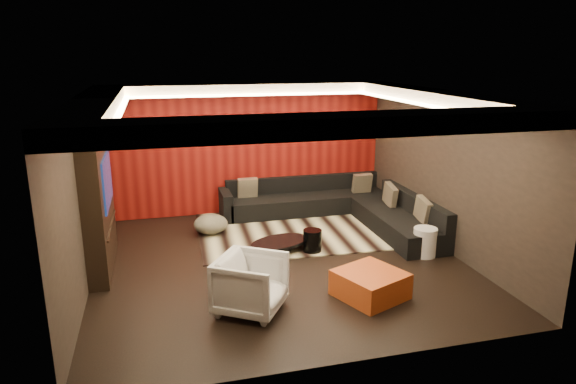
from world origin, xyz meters
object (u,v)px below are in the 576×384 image
object	(u,v)px
orange_ottoman	(370,284)
sectional_sofa	(339,208)
drum_stool	(312,240)
armchair	(251,284)
white_side_table	(425,242)
coffee_table	(280,246)

from	to	relation	value
orange_ottoman	sectional_sofa	world-z (taller)	sectional_sofa
drum_stool	armchair	size ratio (longest dim) A/B	0.45
white_side_table	armchair	size ratio (longest dim) A/B	0.58
coffee_table	armchair	size ratio (longest dim) A/B	1.29
sectional_sofa	drum_stool	bearing A→B (deg)	-124.42
white_side_table	sectional_sofa	distance (m)	2.35
orange_ottoman	armchair	distance (m)	1.76
armchair	sectional_sofa	bearing A→B (deg)	-3.75
white_side_table	armchair	distance (m)	3.48
orange_ottoman	armchair	world-z (taller)	armchair
coffee_table	white_side_table	size ratio (longest dim) A/B	2.22
drum_stool	sectional_sofa	xyz separation A→B (m)	(1.07, 1.56, 0.05)
drum_stool	orange_ottoman	world-z (taller)	drum_stool
white_side_table	drum_stool	bearing A→B (deg)	160.16
orange_ottoman	sectional_sofa	xyz separation A→B (m)	(0.76, 3.40, 0.07)
orange_ottoman	drum_stool	bearing A→B (deg)	99.29
drum_stool	armchair	world-z (taller)	armchair
white_side_table	sectional_sofa	world-z (taller)	sectional_sofa
armchair	sectional_sofa	world-z (taller)	armchair
drum_stool	sectional_sofa	distance (m)	1.89
white_side_table	armchair	bearing A→B (deg)	-160.46
armchair	sectional_sofa	xyz separation A→B (m)	(2.51, 3.38, -0.13)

